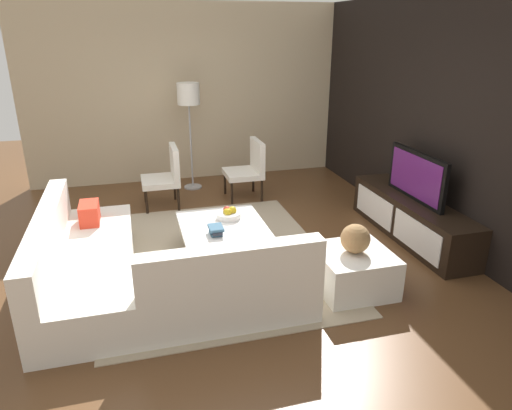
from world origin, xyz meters
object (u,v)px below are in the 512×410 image
floor_lamp (189,100)px  accent_chair_far (249,166)px  television (417,176)px  decorative_ball (355,239)px  fruit_bowl (229,214)px  media_console (411,218)px  ottoman (353,270)px  coffee_table (223,240)px  accent_chair_near (167,173)px  sectional_couch (137,271)px  book_stack (216,230)px

floor_lamp → accent_chair_far: bearing=48.4°
television → floor_lamp: (-2.60, -2.29, 0.61)m
decorative_ball → fruit_bowl: bearing=-140.9°
media_console → decorative_ball: size_ratio=7.28×
ottoman → floor_lamp: bearing=-163.1°
ottoman → decorative_ball: size_ratio=2.48×
coffee_table → accent_chair_near: accent_chair_near is taller
accent_chair_near → media_console: bearing=45.4°
floor_lamp → fruit_bowl: bearing=2.3°
ottoman → accent_chair_far: bearing=-173.9°
fruit_bowl → accent_chair_far: bearing=157.8°
media_console → accent_chair_near: size_ratio=2.36×
coffee_table → accent_chair_near: (-1.77, -0.45, 0.29)m
accent_chair_far → media_console: bearing=40.8°
media_console → accent_chair_far: bearing=-141.5°
sectional_couch → accent_chair_far: accent_chair_far is taller
fruit_bowl → decorative_ball: 1.54m
ottoman → book_stack: 1.45m
coffee_table → book_stack: (0.22, -0.12, 0.23)m
sectional_couch → accent_chair_far: bearing=144.7°
ottoman → book_stack: bearing=-123.8°
television → accent_chair_near: 3.34m
book_stack → floor_lamp: bearing=177.3°
accent_chair_far → book_stack: 2.22m
media_console → coffee_table: bearing=-92.5°
media_console → accent_chair_far: (-1.92, -1.53, 0.24)m
floor_lamp → ottoman: 3.86m
television → book_stack: 2.45m
media_console → sectional_couch: 3.29m
accent_chair_far → decorative_ball: size_ratio=3.08×
ottoman → media_console: bearing=126.8°
coffee_table → media_console: bearing=87.5°
sectional_couch → fruit_bowl: 1.33m
decorative_ball → book_stack: bearing=-123.8°
fruit_bowl → decorative_ball: (1.19, 0.97, 0.11)m
sectional_couch → floor_lamp: bearing=162.9°
accent_chair_near → ottoman: size_ratio=1.24×
media_console → accent_chair_near: accent_chair_near is taller
accent_chair_far → ottoman: bearing=8.4°
coffee_table → accent_chair_far: accent_chair_far is taller
floor_lamp → fruit_bowl: 2.51m
decorative_ball → book_stack: 1.44m
floor_lamp → book_stack: 2.88m
accent_chair_near → fruit_bowl: 1.69m
sectional_couch → book_stack: bearing=115.5°
accent_chair_near → book_stack: (1.99, 0.33, -0.06)m
media_console → fruit_bowl: 2.22m
sectional_couch → floor_lamp: (-3.11, 0.96, 1.12)m
accent_chair_near → decorative_ball: (2.79, 1.52, 0.05)m
fruit_bowl → book_stack: 0.45m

